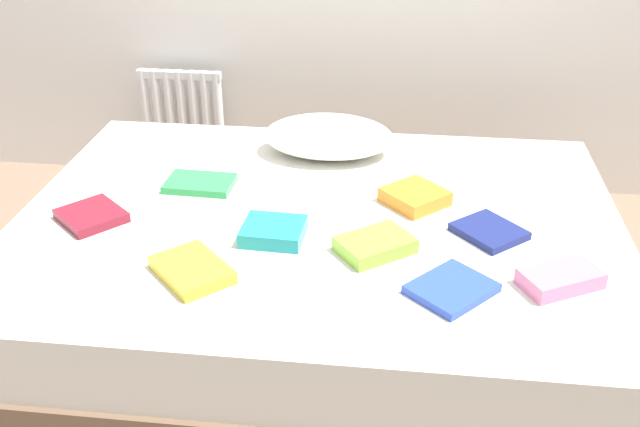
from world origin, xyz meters
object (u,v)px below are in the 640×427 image
radiator (183,118)px  textbook_green (200,183)px  pillow (328,136)px  textbook_pink (560,279)px  textbook_lime (375,245)px  textbook_navy (489,231)px  textbook_blue (452,289)px  textbook_orange (415,197)px  textbook_maroon (91,216)px  bed (318,280)px  textbook_teal (273,231)px  textbook_yellow (192,270)px

radiator → textbook_green: bearing=-70.0°
pillow → textbook_green: bearing=-140.9°
textbook_green → textbook_pink: textbook_pink is taller
textbook_lime → textbook_navy: (0.35, 0.14, -0.01)m
textbook_navy → textbook_blue: bearing=-62.7°
textbook_orange → textbook_lime: bearing=-153.5°
textbook_green → textbook_orange: (0.75, -0.03, 0.01)m
textbook_orange → textbook_blue: bearing=-122.6°
textbook_blue → textbook_maroon: bearing=118.6°
textbook_orange → bed: bearing=157.7°
bed → textbook_green: 0.54m
radiator → textbook_navy: (1.36, -1.26, 0.17)m
textbook_navy → textbook_blue: size_ratio=0.90×
textbook_navy → textbook_lime: bearing=-109.4°
textbook_lime → textbook_navy: bearing=-15.1°
textbook_green → textbook_lime: bearing=-27.4°
textbook_maroon → textbook_blue: size_ratio=0.89×
textbook_maroon → textbook_orange: size_ratio=1.06×
bed → textbook_orange: textbook_orange is taller
textbook_green → bed: bearing=-17.6°
textbook_lime → textbook_orange: textbook_orange is taller
textbook_navy → textbook_teal: bearing=-123.0°
textbook_pink → bed: bearing=127.1°
bed → textbook_green: size_ratio=8.59×
textbook_navy → textbook_blue: same height
textbook_blue → pillow: bearing=68.3°
textbook_navy → textbook_blue: (-0.13, -0.33, -0.00)m
textbook_lime → textbook_orange: bearing=33.0°
textbook_navy → textbook_green: bearing=-144.2°
textbook_navy → bed: bearing=-138.0°
textbook_pink → textbook_teal: same height
pillow → textbook_teal: bearing=-98.5°
textbook_green → textbook_yellow: 0.57m
textbook_yellow → textbook_orange: bearing=86.2°
textbook_lime → textbook_maroon: bearing=137.3°
radiator → textbook_pink: 2.17m
textbook_navy → textbook_teal: (-0.66, -0.10, 0.01)m
textbook_green → textbook_navy: bearing=-10.4°
bed → textbook_blue: bearing=-43.4°
textbook_yellow → textbook_pink: bearing=50.4°
bed → radiator: (-0.82, 1.20, 0.09)m
radiator → textbook_yellow: size_ratio=2.08×
bed → textbook_navy: (0.54, -0.06, 0.27)m
textbook_maroon → textbook_orange: 1.06m
radiator → textbook_blue: size_ratio=2.22×
textbook_green → textbook_pink: size_ratio=1.06×
textbook_orange → textbook_teal: bearing=169.5°
pillow → textbook_blue: 0.99m
textbook_pink → textbook_orange: same height
pillow → textbook_teal: size_ratio=2.64×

